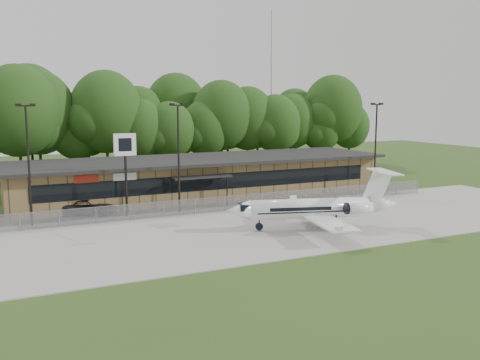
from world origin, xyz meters
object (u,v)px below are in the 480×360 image
terminal (200,177)px  pole_sign (125,153)px  suv (88,207)px  business_jet (317,209)px

terminal → pole_sign: pole_sign is taller
suv → pole_sign: pole_sign is taller
business_jet → suv: bearing=155.3°
business_jet → pole_sign: pole_sign is taller
business_jet → suv: (-15.88, 13.84, -1.00)m
suv → terminal: bearing=-43.7°
terminal → suv: size_ratio=7.78×
terminal → business_jet: 18.82m
terminal → pole_sign: size_ratio=5.41×
business_jet → pole_sign: (-12.84, 11.44, 4.06)m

